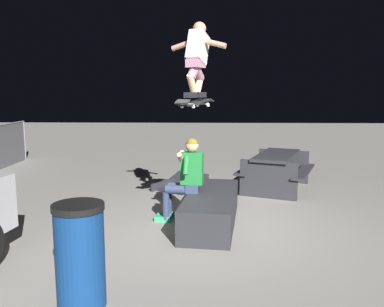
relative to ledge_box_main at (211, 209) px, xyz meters
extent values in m
plane|color=gray|center=(-0.27, 0.04, -0.24)|extent=(40.00, 40.00, 0.00)
cube|color=#28282D|center=(0.00, 0.00, 0.00)|extent=(2.16, 0.98, 0.48)
cube|color=#2D3856|center=(0.12, 0.30, 0.30)|extent=(0.32, 0.20, 0.12)
cube|color=#1E7233|center=(0.12, 0.30, 0.61)|extent=(0.24, 0.36, 0.50)
sphere|color=tan|center=(0.12, 0.30, 0.96)|extent=(0.20, 0.20, 0.20)
sphere|color=brown|center=(0.12, 0.30, 0.98)|extent=(0.19, 0.19, 0.19)
cylinder|color=#1E7233|center=(-0.07, 0.38, 0.68)|extent=(0.20, 0.10, 0.29)
cylinder|color=tan|center=(0.03, 0.47, 0.78)|extent=(0.24, 0.10, 0.19)
cylinder|color=#1E7233|center=(0.33, 0.33, 0.68)|extent=(0.20, 0.10, 0.29)
cylinder|color=tan|center=(0.26, 0.44, 0.78)|extent=(0.24, 0.10, 0.19)
cylinder|color=#2D3856|center=(0.06, 0.51, 0.28)|extent=(0.19, 0.41, 0.14)
cylinder|color=#2D3856|center=(0.09, 0.71, 0.02)|extent=(0.11, 0.11, 0.44)
cube|color=#2D9E66|center=(0.09, 0.76, -0.20)|extent=(0.13, 0.27, 0.08)
cylinder|color=#2D3856|center=(0.24, 0.48, 0.28)|extent=(0.19, 0.41, 0.14)
cylinder|color=#2D3856|center=(0.26, 0.68, 0.02)|extent=(0.11, 0.11, 0.44)
cube|color=#2D9E66|center=(0.27, 0.73, -0.20)|extent=(0.13, 0.27, 0.08)
cube|color=black|center=(0.09, 0.24, 1.62)|extent=(0.81, 0.50, 0.10)
cube|color=black|center=(0.51, 0.07, 1.64)|extent=(0.19, 0.23, 0.05)
cube|color=black|center=(-0.32, 0.42, 1.64)|extent=(0.19, 0.23, 0.07)
cube|color=#99999E|center=(0.35, 0.13, 1.60)|extent=(0.12, 0.17, 0.04)
cylinder|color=white|center=(0.39, 0.22, 1.57)|extent=(0.06, 0.05, 0.05)
cylinder|color=white|center=(0.32, 0.05, 1.57)|extent=(0.06, 0.05, 0.05)
cube|color=#99999E|center=(-0.16, 0.35, 1.60)|extent=(0.12, 0.17, 0.04)
cylinder|color=white|center=(-0.13, 0.44, 1.57)|extent=(0.06, 0.05, 0.05)
cylinder|color=white|center=(-0.20, 0.27, 1.57)|extent=(0.06, 0.05, 0.05)
cube|color=black|center=(0.26, 0.17, 1.73)|extent=(0.28, 0.19, 0.08)
cube|color=black|center=(-0.07, 0.31, 1.73)|extent=(0.28, 0.19, 0.08)
cylinder|color=tan|center=(0.21, 0.19, 1.89)|extent=(0.26, 0.18, 0.31)
cylinder|color=#7E5665|center=(0.14, 0.22, 2.09)|extent=(0.36, 0.25, 0.33)
cylinder|color=tan|center=(-0.02, 0.29, 1.89)|extent=(0.26, 0.18, 0.31)
cylinder|color=#7E5665|center=(0.05, 0.26, 2.09)|extent=(0.36, 0.25, 0.33)
cube|color=#7E5665|center=(0.09, 0.24, 2.19)|extent=(0.35, 0.30, 0.12)
cube|color=silver|center=(0.17, 0.21, 2.43)|extent=(0.50, 0.38, 0.52)
sphere|color=tan|center=(0.22, 0.19, 2.71)|extent=(0.20, 0.20, 0.20)
cylinder|color=tan|center=(0.27, 0.41, 2.49)|extent=(0.25, 0.44, 0.19)
cylinder|color=tan|center=(0.10, 0.00, 2.49)|extent=(0.25, 0.44, 0.19)
cube|color=#28282D|center=(2.32, 0.59, -0.21)|extent=(1.27, 1.21, 0.06)
cube|color=#28282D|center=(2.32, 0.59, -0.15)|extent=(1.24, 1.19, 0.35)
cube|color=#28282D|center=(2.32, 0.91, -0.16)|extent=(0.77, 0.54, 0.16)
cube|color=#28282D|center=(2.32, 0.26, -0.16)|extent=(0.77, 0.54, 0.16)
cube|color=#28282D|center=(2.25, -1.39, 0.48)|extent=(1.84, 1.27, 0.06)
cube|color=#28282D|center=(2.45, -0.88, 0.18)|extent=(1.67, 0.84, 0.04)
cube|color=#28282D|center=(2.05, -1.91, 0.18)|extent=(1.67, 0.84, 0.04)
cube|color=#28282D|center=(2.97, -1.67, 0.12)|extent=(0.46, 1.05, 0.72)
cube|color=#28282D|center=(1.53, -1.11, 0.12)|extent=(0.46, 1.05, 0.72)
cylinder|color=navy|center=(-2.46, 1.28, 0.23)|extent=(0.46, 0.46, 0.95)
cylinder|color=black|center=(-2.46, 1.28, 0.74)|extent=(0.48, 0.48, 0.06)
cylinder|color=slate|center=(5.73, 5.41, 0.33)|extent=(0.05, 0.05, 1.15)
camera|label=1|loc=(-6.06, 0.13, 1.80)|focal=38.03mm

